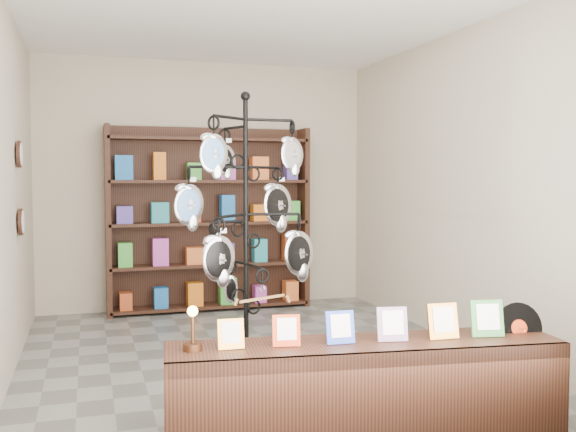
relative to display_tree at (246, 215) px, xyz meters
The scene contains 6 objects.
ground 1.41m from the display_tree, 64.80° to the left, with size 5.00×5.00×0.00m, color slate.
room_envelope 0.77m from the display_tree, 64.80° to the left, with size 5.00×5.00×5.00m.
display_tree is the anchor object (origin of this frame).
front_shelf 1.71m from the display_tree, 71.96° to the right, with size 2.46×0.78×0.85m.
back_shelving 2.80m from the display_tree, 85.30° to the left, with size 2.42×0.36×2.20m.
wall_clocks 2.17m from the display_tree, 143.53° to the left, with size 0.03×0.24×0.84m.
Camera 1 is at (-1.40, -5.33, 1.59)m, focal length 40.00 mm.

